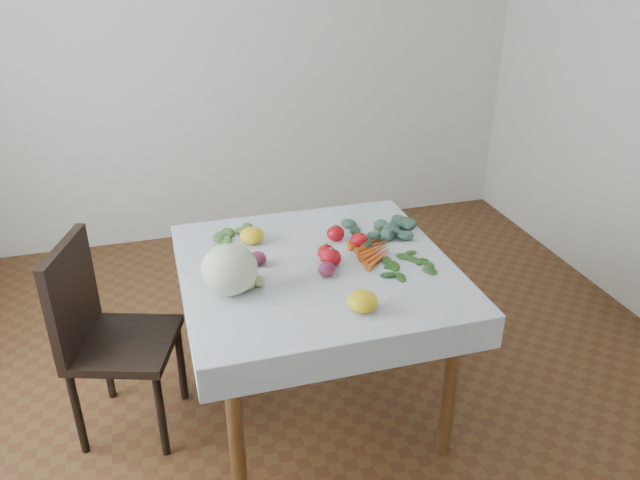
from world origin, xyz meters
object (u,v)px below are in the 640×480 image
object	(u,v)px
cabbage	(229,269)
carrot_bunch	(374,249)
table	(317,286)
chair	(102,328)
heirloom_back	(252,236)

from	to	relation	value
cabbage	carrot_bunch	distance (m)	0.68
table	chair	xyz separation A→B (m)	(-0.90, 0.13, -0.13)
table	carrot_bunch	distance (m)	0.30
carrot_bunch	chair	bearing A→B (deg)	175.85
table	carrot_bunch	size ratio (longest dim) A/B	3.45
table	cabbage	bearing A→B (deg)	-163.78
table	heirloom_back	size ratio (longest dim) A/B	9.24
table	carrot_bunch	world-z (taller)	carrot_bunch
table	heirloom_back	world-z (taller)	heirloom_back
table	cabbage	world-z (taller)	cabbage
chair	carrot_bunch	xyz separation A→B (m)	(1.18, -0.09, 0.25)
cabbage	carrot_bunch	size ratio (longest dim) A/B	0.76
chair	cabbage	size ratio (longest dim) A/B	4.15
cabbage	carrot_bunch	xyz separation A→B (m)	(0.66, 0.15, -0.08)
table	cabbage	size ratio (longest dim) A/B	4.55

